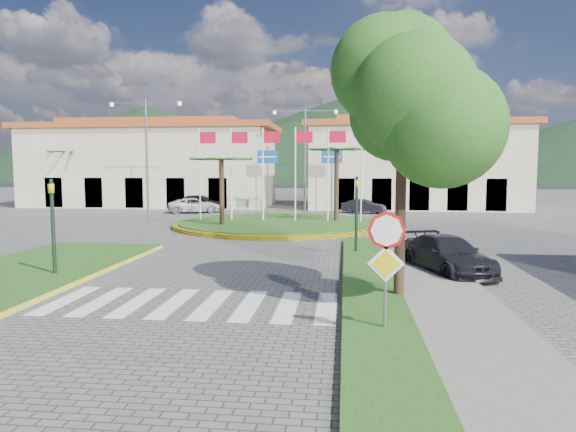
# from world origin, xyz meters

# --- Properties ---
(ground) EXTENTS (160.00, 160.00, 0.00)m
(ground) POSITION_xyz_m (0.00, 0.00, 0.00)
(ground) COLOR #595654
(ground) RESTS_ON ground
(sidewalk_right) EXTENTS (4.00, 28.00, 0.15)m
(sidewalk_right) POSITION_xyz_m (6.00, 2.00, 0.07)
(sidewalk_right) COLOR gray
(sidewalk_right) RESTS_ON ground
(verge_right) EXTENTS (1.60, 28.00, 0.18)m
(verge_right) POSITION_xyz_m (4.80, 2.00, 0.09)
(verge_right) COLOR #224814
(verge_right) RESTS_ON ground
(median_left) EXTENTS (5.00, 14.00, 0.18)m
(median_left) POSITION_xyz_m (-6.50, 6.00, 0.09)
(median_left) COLOR #224814
(median_left) RESTS_ON ground
(crosswalk) EXTENTS (8.00, 3.00, 0.01)m
(crosswalk) POSITION_xyz_m (0.00, 4.00, 0.01)
(crosswalk) COLOR silver
(crosswalk) RESTS_ON ground
(roundabout_island) EXTENTS (12.70, 12.70, 6.00)m
(roundabout_island) POSITION_xyz_m (0.00, 22.00, 0.17)
(roundabout_island) COLOR yellow
(roundabout_island) RESTS_ON ground
(stop_sign) EXTENTS (0.80, 0.11, 2.65)m
(stop_sign) POSITION_xyz_m (4.90, 1.96, 1.79)
(stop_sign) COLOR slate
(stop_sign) RESTS_ON ground
(deciduous_tree) EXTENTS (3.60, 3.60, 6.80)m
(deciduous_tree) POSITION_xyz_m (5.50, 5.00, 5.18)
(deciduous_tree) COLOR black
(deciduous_tree) RESTS_ON ground
(traffic_light_left) EXTENTS (0.15, 0.18, 3.20)m
(traffic_light_left) POSITION_xyz_m (-5.20, 6.50, 1.94)
(traffic_light_left) COLOR black
(traffic_light_left) RESTS_ON ground
(traffic_light_right) EXTENTS (0.15, 0.18, 3.20)m
(traffic_light_right) POSITION_xyz_m (4.50, 12.00, 1.94)
(traffic_light_right) COLOR black
(traffic_light_right) RESTS_ON ground
(traffic_light_far) EXTENTS (0.18, 0.15, 3.20)m
(traffic_light_far) POSITION_xyz_m (8.00, 26.00, 1.94)
(traffic_light_far) COLOR black
(traffic_light_far) RESTS_ON ground
(direction_sign_west) EXTENTS (1.60, 0.14, 5.20)m
(direction_sign_west) POSITION_xyz_m (-2.00, 30.97, 3.53)
(direction_sign_west) COLOR slate
(direction_sign_west) RESTS_ON ground
(direction_sign_east) EXTENTS (1.60, 0.14, 5.20)m
(direction_sign_east) POSITION_xyz_m (3.00, 30.97, 3.53)
(direction_sign_east) COLOR slate
(direction_sign_east) RESTS_ON ground
(street_lamp_centre) EXTENTS (4.80, 0.16, 8.00)m
(street_lamp_centre) POSITION_xyz_m (1.00, 30.00, 4.50)
(street_lamp_centre) COLOR slate
(street_lamp_centre) RESTS_ON ground
(street_lamp_west) EXTENTS (4.80, 0.16, 8.00)m
(street_lamp_west) POSITION_xyz_m (-9.00, 24.00, 4.50)
(street_lamp_west) COLOR slate
(street_lamp_west) RESTS_ON ground
(building_left) EXTENTS (23.32, 9.54, 8.05)m
(building_left) POSITION_xyz_m (-14.00, 38.00, 3.90)
(building_left) COLOR beige
(building_left) RESTS_ON ground
(building_right) EXTENTS (19.08, 9.54, 8.05)m
(building_right) POSITION_xyz_m (10.00, 38.00, 3.90)
(building_right) COLOR beige
(building_right) RESTS_ON ground
(hill_far_west) EXTENTS (140.00, 140.00, 22.00)m
(hill_far_west) POSITION_xyz_m (-55.00, 140.00, 11.00)
(hill_far_west) COLOR black
(hill_far_west) RESTS_ON ground
(hill_far_mid) EXTENTS (180.00, 180.00, 30.00)m
(hill_far_mid) POSITION_xyz_m (15.00, 160.00, 15.00)
(hill_far_mid) COLOR black
(hill_far_mid) RESTS_ON ground
(hill_near_back) EXTENTS (110.00, 110.00, 16.00)m
(hill_near_back) POSITION_xyz_m (-10.00, 130.00, 8.00)
(hill_near_back) COLOR black
(hill_near_back) RESTS_ON ground
(white_van) EXTENTS (4.60, 3.32, 1.16)m
(white_van) POSITION_xyz_m (-7.76, 30.57, 0.58)
(white_van) COLOR silver
(white_van) RESTS_ON ground
(car_dark_a) EXTENTS (4.15, 1.99, 1.37)m
(car_dark_a) POSITION_xyz_m (-8.00, 32.85, 0.68)
(car_dark_a) COLOR black
(car_dark_a) RESTS_ON ground
(car_dark_b) EXTENTS (3.58, 2.12, 1.11)m
(car_dark_b) POSITION_xyz_m (5.48, 31.55, 0.56)
(car_dark_b) COLOR black
(car_dark_b) RESTS_ON ground
(car_side_right) EXTENTS (3.06, 4.62, 1.24)m
(car_side_right) POSITION_xyz_m (7.50, 8.80, 0.62)
(car_side_right) COLOR black
(car_side_right) RESTS_ON ground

